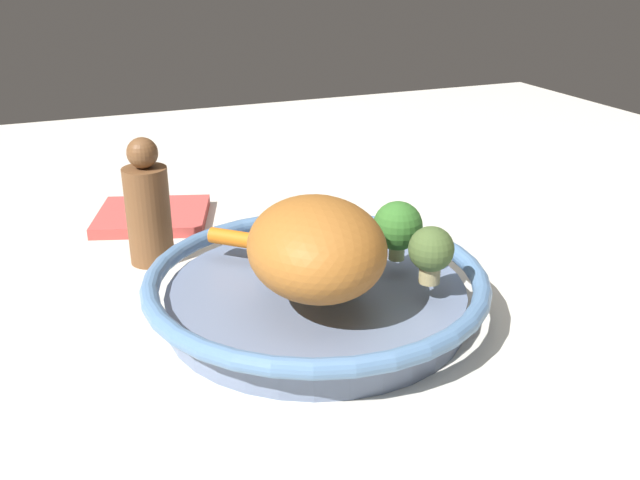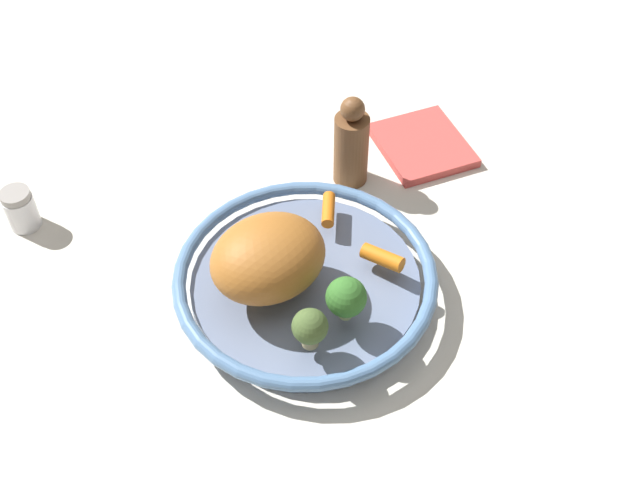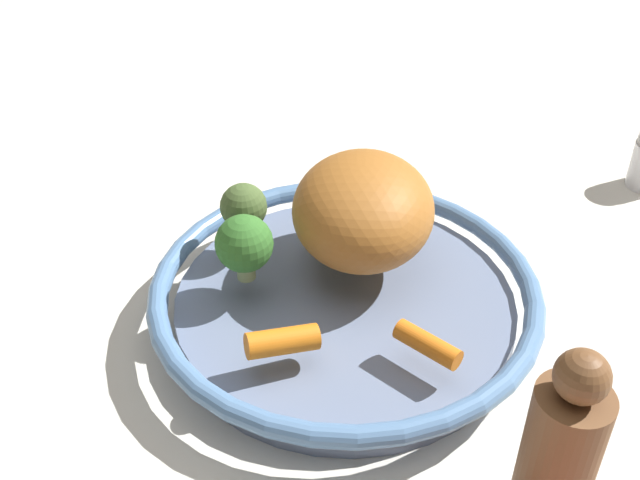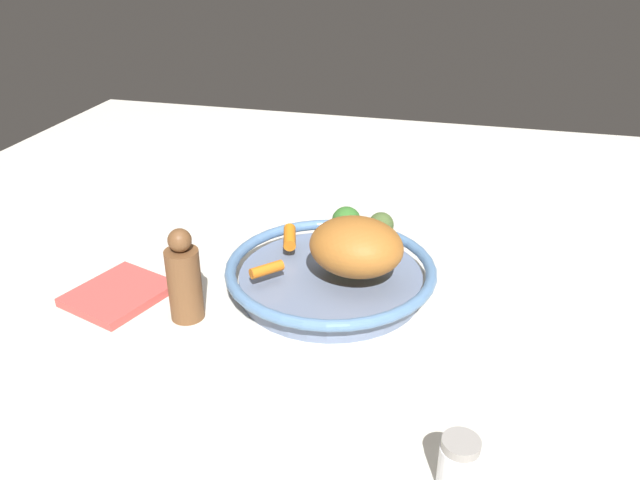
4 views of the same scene
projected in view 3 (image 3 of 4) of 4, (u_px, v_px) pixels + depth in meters
name	position (u px, v px, depth m)	size (l,w,h in m)	color
ground_plane	(344.00, 323.00, 0.67)	(1.95, 1.95, 0.00)	silver
serving_bowl	(345.00, 301.00, 0.66)	(0.34, 0.34, 0.05)	slate
roast_chicken_piece	(363.00, 209.00, 0.65)	(0.14, 0.12, 0.09)	#AC6628
baby_carrot_left	(282.00, 341.00, 0.57)	(0.02, 0.02, 0.06)	orange
baby_carrot_near_rim	(427.00, 344.00, 0.57)	(0.02, 0.02, 0.05)	orange
broccoli_floret_edge	(244.00, 244.00, 0.63)	(0.05, 0.05, 0.06)	#9AA666
broccoli_floret_small	(244.00, 208.00, 0.68)	(0.04, 0.04, 0.05)	tan
pepper_mill	(562.00, 447.00, 0.48)	(0.05, 0.05, 0.15)	brown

